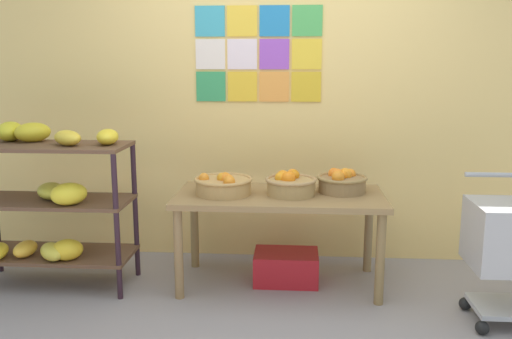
# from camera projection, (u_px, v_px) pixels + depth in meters

# --- Properties ---
(back_wall_with_art) EXTENTS (5.05, 0.07, 2.72)m
(back_wall_with_art) POSITION_uv_depth(u_px,v_px,m) (275.00, 85.00, 4.20)
(back_wall_with_art) COLOR #EDC670
(back_wall_with_art) RESTS_ON ground
(banana_shelf_unit) EXTENTS (1.08, 0.56, 1.13)m
(banana_shelf_unit) POSITION_uv_depth(u_px,v_px,m) (49.00, 195.00, 3.72)
(banana_shelf_unit) COLOR #2C1A25
(banana_shelf_unit) RESTS_ON ground
(display_table) EXTENTS (1.42, 0.69, 0.65)m
(display_table) POSITION_uv_depth(u_px,v_px,m) (280.00, 205.00, 3.75)
(display_table) COLOR olive
(display_table) RESTS_ON ground
(fruit_basket_left) EXTENTS (0.35, 0.35, 0.16)m
(fruit_basket_left) POSITION_uv_depth(u_px,v_px,m) (342.00, 182.00, 3.78)
(fruit_basket_left) COLOR olive
(fruit_basket_left) RESTS_ON display_table
(fruit_basket_right) EXTENTS (0.35, 0.35, 0.16)m
(fruit_basket_right) POSITION_uv_depth(u_px,v_px,m) (290.00, 184.00, 3.71)
(fruit_basket_right) COLOR #A8864E
(fruit_basket_right) RESTS_ON display_table
(fruit_basket_back_right) EXTENTS (0.40, 0.40, 0.16)m
(fruit_basket_back_right) POSITION_uv_depth(u_px,v_px,m) (223.00, 185.00, 3.72)
(fruit_basket_back_right) COLOR tan
(fruit_basket_back_right) RESTS_ON display_table
(produce_crate_under_table) EXTENTS (0.45, 0.32, 0.22)m
(produce_crate_under_table) POSITION_uv_depth(u_px,v_px,m) (286.00, 267.00, 3.88)
(produce_crate_under_table) COLOR red
(produce_crate_under_table) RESTS_ON ground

